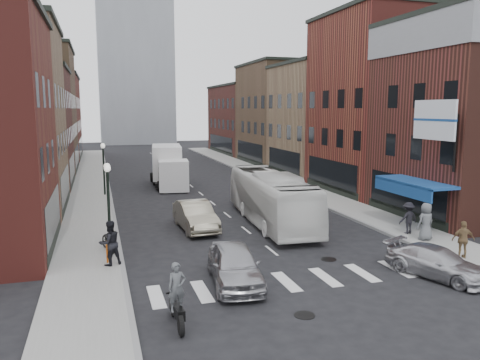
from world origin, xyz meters
name	(u,v)px	position (x,y,z in m)	size (l,w,h in m)	color
ground	(279,257)	(0.00, 0.00, 0.00)	(160.00, 160.00, 0.00)	black
sidewalk_left	(91,188)	(-8.50, 22.00, 0.07)	(3.00, 74.00, 0.15)	gray
sidewalk_right	(276,179)	(8.50, 22.00, 0.07)	(3.00, 74.00, 0.15)	gray
curb_left	(109,188)	(-7.00, 22.00, 0.00)	(0.20, 74.00, 0.16)	gray
curb_right	(262,181)	(7.00, 22.00, 0.00)	(0.20, 74.00, 0.16)	gray
crosswalk_stripes	(307,279)	(0.00, -3.00, 0.00)	(12.00, 2.20, 0.01)	silver
bldg_left_mid_b	(7,128)	(-14.99, 24.00, 5.15)	(10.30, 10.20, 10.30)	#4A221A
bldg_left_far_a	(24,110)	(-14.99, 35.00, 6.65)	(10.30, 12.20, 13.30)	brown
bldg_left_far_b	(40,117)	(-14.99, 49.00, 5.65)	(10.30, 16.20, 11.30)	maroon
bldg_right_corner	(477,119)	(14.99, 4.50, 6.15)	(10.30, 9.20, 12.30)	#4A221A
bldg_right_mid_a	(388,104)	(15.00, 14.00, 7.15)	(10.30, 10.20, 14.30)	maroon
bldg_right_mid_b	(329,120)	(14.99, 24.00, 5.65)	(10.30, 10.20, 11.30)	#846449
bldg_right_far_a	(288,114)	(14.99, 35.00, 6.15)	(10.30, 12.20, 12.30)	brown
bldg_right_far_b	(252,119)	(14.99, 49.00, 5.15)	(10.30, 16.20, 10.30)	#4A221A
awning_blue	(412,183)	(8.93, 2.50, 2.63)	(1.80, 5.00, 0.78)	navy
billboard_sign	(436,121)	(8.59, 0.50, 6.13)	(1.52, 3.00, 3.70)	black
distant_tower	(133,15)	(0.00, 78.00, 25.00)	(14.00, 14.00, 50.00)	#9399A0
streetlamp_near	(108,189)	(-7.40, 4.00, 2.91)	(0.32, 1.22, 4.11)	black
streetlamp_far	(103,159)	(-7.40, 18.00, 2.91)	(0.32, 1.22, 4.11)	black
bike_rack	(107,252)	(-7.60, 1.30, 0.55)	(0.08, 0.68, 0.80)	#D8590C
box_truck	(169,167)	(-1.91, 21.36, 1.74)	(3.07, 8.32, 3.52)	silver
motorcycle_rider	(177,297)	(-5.64, -5.54, 0.97)	(0.60, 2.05, 2.08)	black
transit_bus	(271,198)	(1.91, 6.14, 1.53)	(2.57, 10.98, 3.06)	silver
sedan_left_near	(235,265)	(-2.91, -2.61, 0.77)	(1.82, 4.52, 1.54)	#A9A9AE
sedan_left_far	(195,216)	(-2.69, 6.00, 0.79)	(1.68, 4.81, 1.59)	#AAA18A
curb_car	(437,262)	(5.14, -4.27, 0.61)	(1.71, 4.20, 1.22)	silver
parked_bicycle	(108,241)	(-7.50, 2.77, 0.63)	(0.64, 1.84, 0.96)	black
ped_left_solo	(110,243)	(-7.48, 0.66, 1.12)	(0.94, 0.54, 1.94)	black
ped_right_a	(408,218)	(7.90, 1.31, 1.00)	(1.10, 0.54, 1.70)	black
ped_right_b	(463,240)	(7.61, -2.94, 0.99)	(0.99, 0.49, 1.69)	brown
ped_right_c	(426,222)	(7.93, -0.04, 1.11)	(0.94, 0.61, 1.92)	#595D61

